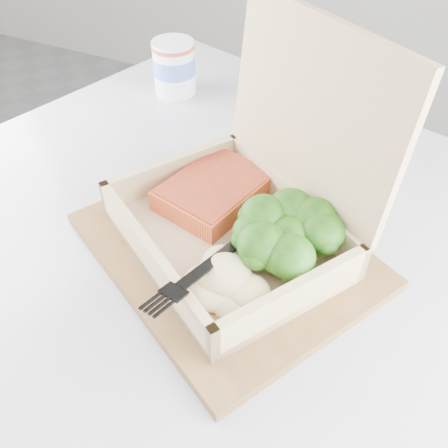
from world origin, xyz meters
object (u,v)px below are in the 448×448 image
at_px(cafe_table, 203,341).
at_px(serving_tray, 226,250).
at_px(takeout_container, 254,195).
at_px(paper_cup, 174,66).

distance_m(cafe_table, serving_tray, 0.20).
bearing_deg(serving_tray, takeout_container, 62.60).
xyz_separation_m(takeout_container, paper_cup, (-0.26, 0.27, -0.02)).
xyz_separation_m(cafe_table, paper_cup, (-0.21, 0.31, 0.24)).
relative_size(cafe_table, serving_tray, 3.32).
bearing_deg(serving_tray, paper_cup, 128.02).
bearing_deg(takeout_container, serving_tray, -85.73).
bearing_deg(paper_cup, serving_tray, -51.98).
distance_m(takeout_container, paper_cup, 0.38).
distance_m(cafe_table, paper_cup, 0.44).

